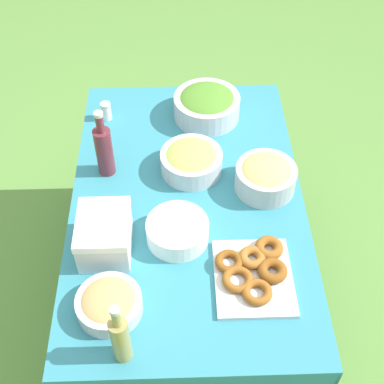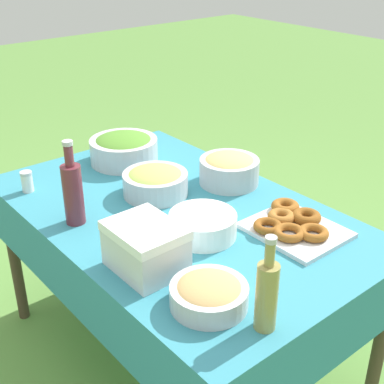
{
  "view_description": "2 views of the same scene",
  "coord_description": "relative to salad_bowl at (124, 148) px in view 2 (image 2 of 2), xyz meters",
  "views": [
    {
      "loc": [
        1.44,
        -0.03,
        2.34
      ],
      "look_at": [
        0.07,
        0.02,
        0.85
      ],
      "focal_mm": 50.0,
      "sensor_mm": 36.0,
      "label": 1
    },
    {
      "loc": [
        1.4,
        -1.09,
        1.7
      ],
      "look_at": [
        0.06,
        0.03,
        0.82
      ],
      "focal_mm": 50.0,
      "sensor_mm": 36.0,
      "label": 2
    }
  ],
  "objects": [
    {
      "name": "picnic_table",
      "position": [
        0.51,
        -0.1,
        -0.16
      ],
      "size": [
        1.49,
        0.94,
        0.73
      ],
      "color": "teal",
      "rests_on": "ground_plane"
    },
    {
      "name": "salt_shaker",
      "position": [
        0.0,
        -0.46,
        -0.02
      ],
      "size": [
        0.05,
        0.05,
        0.09
      ],
      "color": "white",
      "rests_on": "picnic_table"
    },
    {
      "name": "donut_platter",
      "position": [
        0.89,
        0.12,
        -0.05
      ],
      "size": [
        0.33,
        0.29,
        0.05
      ],
      "color": "silver",
      "rests_on": "picnic_table"
    },
    {
      "name": "bread_bowl",
      "position": [
        1.01,
        -0.38,
        -0.03
      ],
      "size": [
        0.22,
        0.22,
        0.08
      ],
      "color": "silver",
      "rests_on": "picnic_table"
    },
    {
      "name": "ground_plane",
      "position": [
        0.51,
        -0.1,
        -0.8
      ],
      "size": [
        14.0,
        14.0,
        0.0
      ],
      "primitive_type": "plane",
      "color": "#609342"
    },
    {
      "name": "fruit_bowl",
      "position": [
        0.35,
        -0.08,
        -0.01
      ],
      "size": [
        0.26,
        0.26,
        0.11
      ],
      "color": "silver",
      "rests_on": "picnic_table"
    },
    {
      "name": "olive_oil_bottle",
      "position": [
        1.18,
        -0.32,
        0.04
      ],
      "size": [
        0.06,
        0.06,
        0.28
      ],
      "color": "#998E4C",
      "rests_on": "picnic_table"
    },
    {
      "name": "salad_bowl",
      "position": [
        0.0,
        0.0,
        0.0
      ],
      "size": [
        0.3,
        0.3,
        0.13
      ],
      "color": "silver",
      "rests_on": "picnic_table"
    },
    {
      "name": "pasta_bowl",
      "position": [
        0.46,
        0.21,
        -0.0
      ],
      "size": [
        0.25,
        0.25,
        0.13
      ],
      "color": "#B2B7BC",
      "rests_on": "picnic_table"
    },
    {
      "name": "plate_stack",
      "position": [
        0.71,
        -0.14,
        -0.03
      ],
      "size": [
        0.23,
        0.23,
        0.08
      ],
      "color": "white",
      "rests_on": "picnic_table"
    },
    {
      "name": "wine_bottle",
      "position": [
        0.35,
        -0.44,
        0.06
      ],
      "size": [
        0.07,
        0.07,
        0.32
      ],
      "color": "maroon",
      "rests_on": "picnic_table"
    },
    {
      "name": "cooler_box",
      "position": [
        0.75,
        -0.41,
        0.01
      ],
      "size": [
        0.23,
        0.19,
        0.15
      ],
      "color": "silver",
      "rests_on": "picnic_table"
    }
  ]
}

